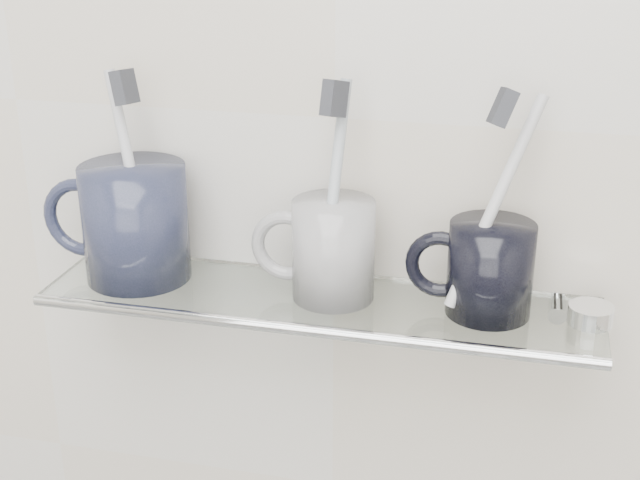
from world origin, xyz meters
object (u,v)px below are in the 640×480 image
(mug_center, at_px, (333,250))
(mug_right, at_px, (490,269))
(shelf_glass, at_px, (318,301))
(mug_left, at_px, (136,223))

(mug_center, relative_size, mug_right, 1.10)
(shelf_glass, bearing_deg, mug_left, 178.37)
(shelf_glass, distance_m, mug_center, 0.05)
(mug_center, bearing_deg, shelf_glass, -172.53)
(shelf_glass, distance_m, mug_right, 0.16)
(mug_left, distance_m, mug_center, 0.19)
(shelf_glass, xyz_separation_m, mug_center, (0.01, 0.00, 0.05))
(mug_left, bearing_deg, shelf_glass, 4.36)
(mug_center, bearing_deg, mug_left, 165.67)
(shelf_glass, xyz_separation_m, mug_right, (0.15, 0.00, 0.05))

